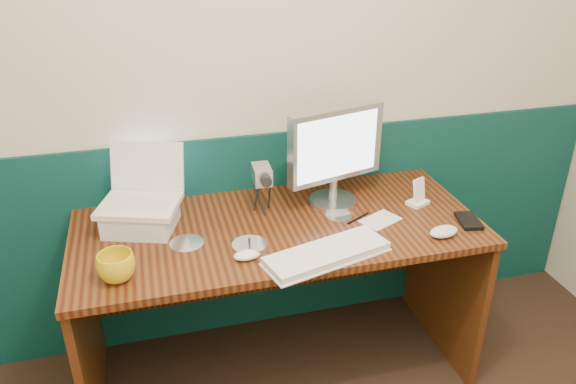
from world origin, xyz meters
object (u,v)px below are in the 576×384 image
object	(u,v)px
mug	(116,267)
camcorder	(262,191)
desk	(279,302)
keyboard	(327,254)
monitor	(334,156)
laptop	(136,179)

from	to	relation	value
mug	camcorder	distance (m)	0.67
desk	keyboard	distance (m)	0.49
monitor	mug	xyz separation A→B (m)	(-0.88, -0.34, -0.16)
laptop	monitor	bearing A→B (deg)	20.15
desk	camcorder	distance (m)	0.49
keyboard	mug	world-z (taller)	mug
desk	mug	size ratio (longest dim) A/B	12.55
monitor	keyboard	xyz separation A→B (m)	(-0.16, -0.40, -0.20)
monitor	camcorder	xyz separation A→B (m)	(-0.31, 0.00, -0.12)
monitor	keyboard	size ratio (longest dim) A/B	0.93
laptop	camcorder	xyz separation A→B (m)	(0.49, 0.01, -0.12)
monitor	mug	distance (m)	0.96
laptop	monitor	world-z (taller)	monitor
desk	mug	xyz separation A→B (m)	(-0.61, -0.21, 0.43)
desk	laptop	bearing A→B (deg)	167.25
keyboard	camcorder	bearing A→B (deg)	94.90
keyboard	camcorder	xyz separation A→B (m)	(-0.15, 0.40, 0.08)
monitor	camcorder	world-z (taller)	monitor
laptop	keyboard	xyz separation A→B (m)	(0.63, -0.39, -0.20)
laptop	mug	size ratio (longest dim) A/B	2.31
desk	camcorder	bearing A→B (deg)	104.51
desk	keyboard	size ratio (longest dim) A/B	3.51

